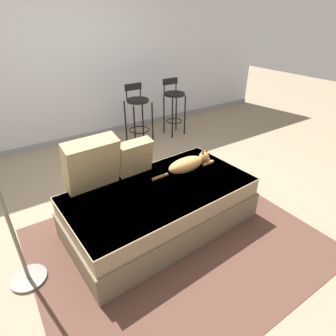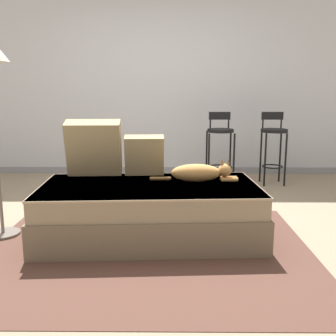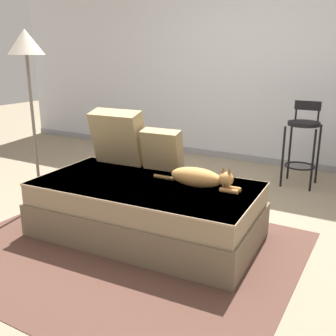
{
  "view_description": "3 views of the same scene",
  "coord_description": "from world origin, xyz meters",
  "px_view_note": "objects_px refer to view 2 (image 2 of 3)",
  "views": [
    {
      "loc": [
        -1.17,
        -2.28,
        1.9
      ],
      "look_at": [
        0.15,
        -0.3,
        0.57
      ],
      "focal_mm": 30.0,
      "sensor_mm": 36.0,
      "label": 1
    },
    {
      "loc": [
        0.18,
        -3.51,
        1.2
      ],
      "look_at": [
        0.15,
        -0.3,
        0.57
      ],
      "focal_mm": 42.0,
      "sensor_mm": 36.0,
      "label": 2
    },
    {
      "loc": [
        1.63,
        -2.88,
        1.45
      ],
      "look_at": [
        0.15,
        -0.3,
        0.57
      ],
      "focal_mm": 42.0,
      "sensor_mm": 36.0,
      "label": 3
    }
  ],
  "objects_px": {
    "couch": "(150,211)",
    "bar_stool_by_doorway": "(273,140)",
    "throw_pillow_middle": "(144,155)",
    "bar_stool_near_window": "(220,142)",
    "cat": "(200,173)",
    "throw_pillow_corner": "(94,148)"
  },
  "relations": [
    {
      "from": "couch",
      "to": "bar_stool_near_window",
      "type": "distance_m",
      "value": 2.13
    },
    {
      "from": "throw_pillow_middle",
      "to": "bar_stool_by_doorway",
      "type": "bearing_deg",
      "value": 45.13
    },
    {
      "from": "throw_pillow_corner",
      "to": "bar_stool_near_window",
      "type": "relative_size",
      "value": 0.54
    },
    {
      "from": "throw_pillow_corner",
      "to": "throw_pillow_middle",
      "type": "xyz_separation_m",
      "value": [
        0.45,
        0.03,
        -0.07
      ]
    },
    {
      "from": "couch",
      "to": "throw_pillow_middle",
      "type": "xyz_separation_m",
      "value": [
        -0.07,
        0.37,
        0.4
      ]
    },
    {
      "from": "couch",
      "to": "bar_stool_by_doorway",
      "type": "bearing_deg",
      "value": 52.38
    },
    {
      "from": "bar_stool_by_doorway",
      "to": "throw_pillow_corner",
      "type": "bearing_deg",
      "value": -141.56
    },
    {
      "from": "throw_pillow_middle",
      "to": "couch",
      "type": "bearing_deg",
      "value": -79.96
    },
    {
      "from": "cat",
      "to": "bar_stool_by_doorway",
      "type": "height_order",
      "value": "bar_stool_by_doorway"
    },
    {
      "from": "throw_pillow_corner",
      "to": "bar_stool_by_doorway",
      "type": "distance_m",
      "value": 2.57
    },
    {
      "from": "cat",
      "to": "bar_stool_near_window",
      "type": "xyz_separation_m",
      "value": [
        0.39,
        1.82,
        0.03
      ]
    },
    {
      "from": "throw_pillow_corner",
      "to": "bar_stool_by_doorway",
      "type": "bearing_deg",
      "value": 38.44
    },
    {
      "from": "throw_pillow_middle",
      "to": "bar_stool_by_doorway",
      "type": "height_order",
      "value": "bar_stool_by_doorway"
    },
    {
      "from": "cat",
      "to": "couch",
      "type": "bearing_deg",
      "value": -163.69
    },
    {
      "from": "couch",
      "to": "cat",
      "type": "height_order",
      "value": "cat"
    },
    {
      "from": "throw_pillow_middle",
      "to": "bar_stool_near_window",
      "type": "xyz_separation_m",
      "value": [
        0.87,
        1.57,
        -0.08
      ]
    },
    {
      "from": "throw_pillow_corner",
      "to": "cat",
      "type": "bearing_deg",
      "value": -13.57
    },
    {
      "from": "cat",
      "to": "bar_stool_by_doorway",
      "type": "distance_m",
      "value": 2.11
    },
    {
      "from": "cat",
      "to": "throw_pillow_corner",
      "type": "bearing_deg",
      "value": 166.43
    },
    {
      "from": "throw_pillow_middle",
      "to": "bar_stool_near_window",
      "type": "height_order",
      "value": "bar_stool_near_window"
    },
    {
      "from": "couch",
      "to": "bar_stool_near_window",
      "type": "bearing_deg",
      "value": 67.41
    },
    {
      "from": "throw_pillow_corner",
      "to": "cat",
      "type": "xyz_separation_m",
      "value": [
        0.93,
        -0.22,
        -0.18
      ]
    }
  ]
}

